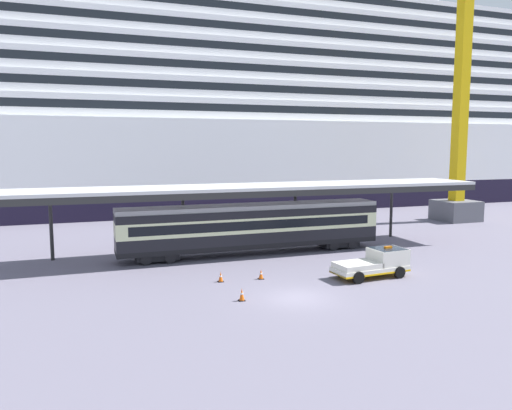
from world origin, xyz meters
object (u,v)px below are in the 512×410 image
object	(u,v)px
train_carriage	(252,226)
cruise_ship	(147,114)
traffic_cone_far	(221,277)
traffic_cone_mid	(242,295)
traffic_cone_near	(261,274)
service_truck	(377,262)
dockside_crane	(468,82)

from	to	relation	value
train_carriage	cruise_ship	bearing A→B (deg)	95.61
cruise_ship	traffic_cone_far	bearing A→B (deg)	-91.31
traffic_cone_mid	traffic_cone_near	bearing A→B (deg)	56.81
cruise_ship	train_carriage	size ratio (longest dim) A/B	8.28
cruise_ship	traffic_cone_mid	xyz separation A→B (m)	(-0.93, -48.96, -13.28)
traffic_cone_far	train_carriage	bearing A→B (deg)	57.29
cruise_ship	traffic_cone_far	size ratio (longest dim) A/B	268.44
traffic_cone_mid	traffic_cone_far	xyz separation A→B (m)	(-0.09, 4.25, -0.03)
cruise_ship	traffic_cone_mid	size ratio (longest dim) A/B	243.23
cruise_ship	service_truck	distance (m)	49.49
cruise_ship	dockside_crane	xyz separation A→B (m)	(33.51, -27.93, 2.60)
service_truck	dockside_crane	world-z (taller)	dockside_crane
traffic_cone_near	traffic_cone_far	world-z (taller)	traffic_cone_far
traffic_cone_mid	dockside_crane	bearing A→B (deg)	31.41
service_truck	dockside_crane	size ratio (longest dim) A/B	0.10
traffic_cone_far	service_truck	bearing A→B (deg)	-12.13
traffic_cone_far	dockside_crane	world-z (taller)	dockside_crane
train_carriage	traffic_cone_mid	bearing A→B (deg)	-111.70
service_truck	traffic_cone_near	world-z (taller)	service_truck
cruise_ship	traffic_cone_far	xyz separation A→B (m)	(-1.02, -44.71, -13.31)
traffic_cone_near	dockside_crane	size ratio (longest dim) A/B	0.01
traffic_cone_near	traffic_cone_far	distance (m)	2.73
traffic_cone_near	dockside_crane	world-z (taller)	dockside_crane
cruise_ship	traffic_cone_near	bearing A→B (deg)	-87.84
cruise_ship	dockside_crane	bearing A→B (deg)	-39.81
train_carriage	service_truck	xyz separation A→B (m)	(5.65, -9.53, -1.32)
traffic_cone_near	dockside_crane	xyz separation A→B (m)	(31.82, 17.02, 15.91)
traffic_cone_near	traffic_cone_mid	world-z (taller)	traffic_cone_mid
cruise_ship	traffic_cone_far	distance (m)	46.66
train_carriage	service_truck	size ratio (longest dim) A/B	4.07
traffic_cone_near	traffic_cone_far	bearing A→B (deg)	174.86
cruise_ship	service_truck	bearing A→B (deg)	-78.77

